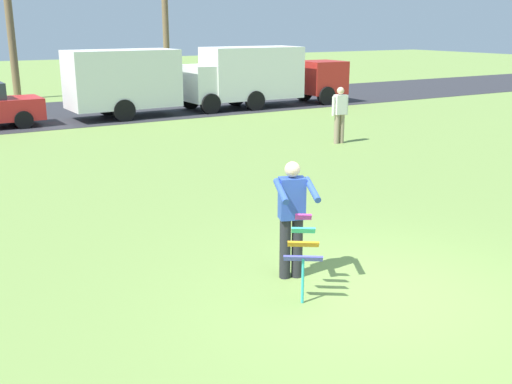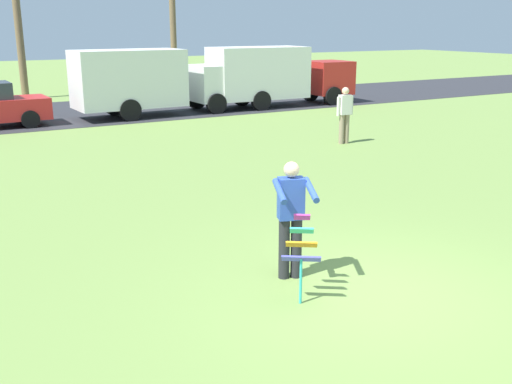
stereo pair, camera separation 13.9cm
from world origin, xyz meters
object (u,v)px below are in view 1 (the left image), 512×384
object	(u,v)px
person_kite_flyer	(292,215)
parked_truck_white_box	(143,81)
parked_truck_red_cab	(268,75)
person_walker_near	(340,113)
kite_held	(303,246)

from	to	relation	value
person_kite_flyer	parked_truck_white_box	distance (m)	16.75
parked_truck_red_cab	person_walker_near	xyz separation A→B (m)	(-2.66, -8.51, -0.48)
person_kite_flyer	parked_truck_red_cab	distance (m)	18.95
kite_held	person_kite_flyer	bearing A→B (deg)	69.16
parked_truck_white_box	person_walker_near	bearing A→B (deg)	-69.47
parked_truck_white_box	parked_truck_red_cab	distance (m)	5.85
kite_held	person_walker_near	world-z (taller)	person_walker_near
person_kite_flyer	parked_truck_white_box	bearing A→B (deg)	76.90
kite_held	parked_truck_white_box	bearing A→B (deg)	76.60
parked_truck_white_box	kite_held	bearing A→B (deg)	-103.40
person_kite_flyer	kite_held	distance (m)	0.71
kite_held	person_walker_near	distance (m)	11.10
person_kite_flyer	kite_held	size ratio (longest dim) A/B	1.57
parked_truck_red_cab	person_walker_near	distance (m)	8.93
parked_truck_white_box	person_kite_flyer	bearing A→B (deg)	-103.10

